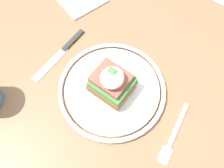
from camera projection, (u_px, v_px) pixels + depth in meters
The scene contains 6 objects.
ground_plane at pixel (112, 134), 1.24m from camera, with size 6.00×6.00×0.00m, color #B2ADA3.
dining_table at pixel (111, 91), 0.66m from camera, with size 0.98×0.72×0.77m.
plate at pixel (112, 89), 0.51m from camera, with size 0.25×0.25×0.02m.
sandwich at pixel (112, 82), 0.48m from camera, with size 0.12×0.08×0.08m.
fork at pixel (173, 136), 0.47m from camera, with size 0.04×0.15×0.00m.
knife at pixel (63, 50), 0.56m from camera, with size 0.02×0.18×0.01m.
Camera 1 is at (-0.15, 0.21, 1.25)m, focal length 35.00 mm.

